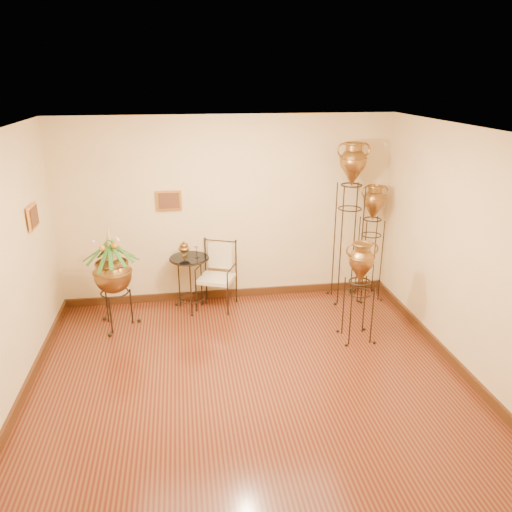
{
  "coord_description": "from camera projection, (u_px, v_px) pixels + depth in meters",
  "views": [
    {
      "loc": [
        -0.67,
        -4.72,
        3.32
      ],
      "look_at": [
        0.25,
        1.3,
        1.1
      ],
      "focal_mm": 35.0,
      "sensor_mm": 36.0,
      "label": 1
    }
  ],
  "objects": [
    {
      "name": "planter_urn",
      "position": [
        112.0,
        271.0,
        6.71
      ],
      "size": [
        0.98,
        0.98,
        1.49
      ],
      "rotation": [
        0.0,
        0.0,
        0.27
      ],
      "color": "black",
      "rests_on": "ground"
    },
    {
      "name": "side_table",
      "position": [
        190.0,
        282.0,
        7.38
      ],
      "size": [
        0.69,
        0.69,
        1.04
      ],
      "rotation": [
        0.0,
        0.0,
        -0.26
      ],
      "color": "black",
      "rests_on": "ground"
    },
    {
      "name": "amphora_short",
      "position": [
        359.0,
        291.0,
        6.44
      ],
      "size": [
        0.52,
        0.52,
        1.37
      ],
      "rotation": [
        0.0,
        0.0,
        0.29
      ],
      "color": "black",
      "rests_on": "ground"
    },
    {
      "name": "armchair",
      "position": [
        216.0,
        276.0,
        7.41
      ],
      "size": [
        0.72,
        0.7,
        1.0
      ],
      "rotation": [
        0.0,
        0.0,
        -0.4
      ],
      "color": "black",
      "rests_on": "ground"
    },
    {
      "name": "room_shell",
      "position": [
        250.0,
        242.0,
        5.02
      ],
      "size": [
        5.02,
        5.02,
        2.81
      ],
      "color": "beige",
      "rests_on": "ground"
    },
    {
      "name": "amphora_mid",
      "position": [
        371.0,
        242.0,
        7.6
      ],
      "size": [
        0.42,
        0.42,
        1.82
      ],
      "rotation": [
        0.0,
        0.0,
        0.04
      ],
      "color": "black",
      "rests_on": "ground"
    },
    {
      "name": "amphora_tall",
      "position": [
        349.0,
        222.0,
        7.43
      ],
      "size": [
        0.57,
        0.57,
        2.45
      ],
      "rotation": [
        0.0,
        0.0,
        0.2
      ],
      "color": "black",
      "rests_on": "ground"
    },
    {
      "name": "ground",
      "position": [
        251.0,
        388.0,
        5.61
      ],
      "size": [
        5.0,
        5.0,
        0.0
      ],
      "primitive_type": "plane",
      "color": "#5C3215",
      "rests_on": "ground"
    }
  ]
}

